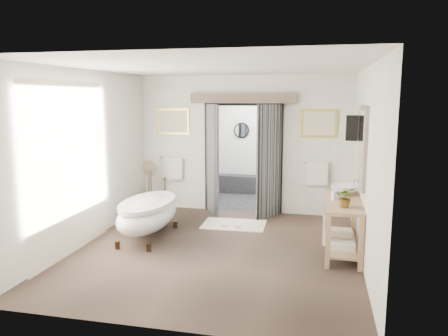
{
  "coord_description": "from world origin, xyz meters",
  "views": [
    {
      "loc": [
        1.6,
        -6.56,
        2.45
      ],
      "look_at": [
        0.0,
        0.6,
        1.25
      ],
      "focal_mm": 35.0,
      "sensor_mm": 36.0,
      "label": 1
    }
  ],
  "objects_px": {
    "vanity": "(341,222)",
    "rug": "(234,224)",
    "clawfoot_tub": "(148,213)",
    "basin": "(344,190)"
  },
  "relations": [
    {
      "from": "rug",
      "to": "clawfoot_tub",
      "type": "bearing_deg",
      "value": -140.46
    },
    {
      "from": "vanity",
      "to": "rug",
      "type": "relative_size",
      "value": 1.33
    },
    {
      "from": "vanity",
      "to": "rug",
      "type": "distance_m",
      "value": 2.29
    },
    {
      "from": "clawfoot_tub",
      "to": "vanity",
      "type": "distance_m",
      "value": 3.26
    },
    {
      "from": "rug",
      "to": "basin",
      "type": "height_order",
      "value": "basin"
    },
    {
      "from": "vanity",
      "to": "basin",
      "type": "bearing_deg",
      "value": 82.99
    },
    {
      "from": "clawfoot_tub",
      "to": "basin",
      "type": "bearing_deg",
      "value": 7.2
    },
    {
      "from": "clawfoot_tub",
      "to": "basin",
      "type": "distance_m",
      "value": 3.37
    },
    {
      "from": "rug",
      "to": "vanity",
      "type": "bearing_deg",
      "value": -29.95
    },
    {
      "from": "clawfoot_tub",
      "to": "rug",
      "type": "bearing_deg",
      "value": 39.54
    }
  ]
}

